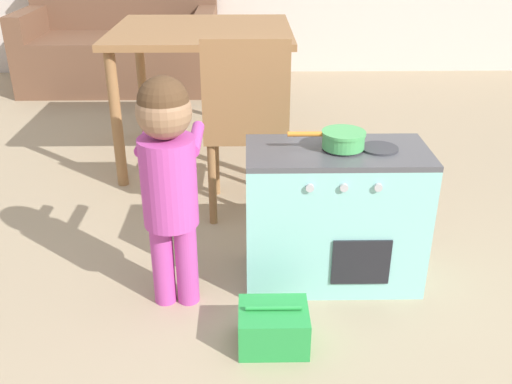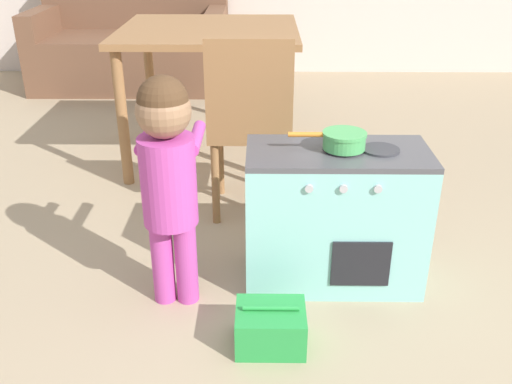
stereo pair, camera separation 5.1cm
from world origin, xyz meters
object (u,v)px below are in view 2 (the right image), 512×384
Objects in this scene: dining_table at (209,47)px; dining_chair_near at (250,124)px; child_figure at (168,165)px; play_kitchen at (334,217)px; couch at (134,47)px; toy_pot at (343,139)px; toy_basket at (271,327)px.

dining_chair_near is (0.24, -0.73, -0.19)m from dining_table.
play_kitchen is at bearing 13.79° from child_figure.
couch is at bearing 115.85° from dining_table.
couch is (-1.35, 2.86, -0.28)m from toy_pot.
dining_chair_near reaches higher than child_figure.
couch is (-0.78, 1.60, -0.34)m from dining_table.
dining_chair_near is 2.55m from couch.
toy_basket is 0.15× the size of couch.
toy_basket is 0.24× the size of dining_table.
play_kitchen is 2.38× the size of toy_pot.
child_figure reaches higher than couch.
toy_basket is at bearing -71.36° from couch.
couch is at bearing 115.08° from play_kitchen.
child_figure is 0.63m from toy_basket.
toy_pot is 0.62m from child_figure.
toy_pot is at bearing -65.42° from dining_table.
toy_basket is (-0.24, -0.39, -0.20)m from play_kitchen.
play_kitchen is 0.78× the size of dining_chair_near.
dining_table is (0.02, 1.41, 0.10)m from child_figure.
couch reaches higher than play_kitchen.
play_kitchen is at bearing -64.92° from couch.
toy_basket is 0.27× the size of dining_chair_near.
dining_table reaches higher than toy_pot.
toy_pot is at bearing 57.16° from toy_basket.
dining_chair_near reaches higher than toy_pot.
play_kitchen is 0.78× the size of child_figure.
dining_table is (-0.32, 1.66, 0.57)m from toy_basket.
couch is (-1.10, 3.26, 0.23)m from toy_basket.
dining_table is 0.79m from dining_chair_near.
toy_pot reaches higher than toy_basket.
toy_basket is at bearing -84.70° from dining_chair_near.
dining_chair_near reaches higher than play_kitchen.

